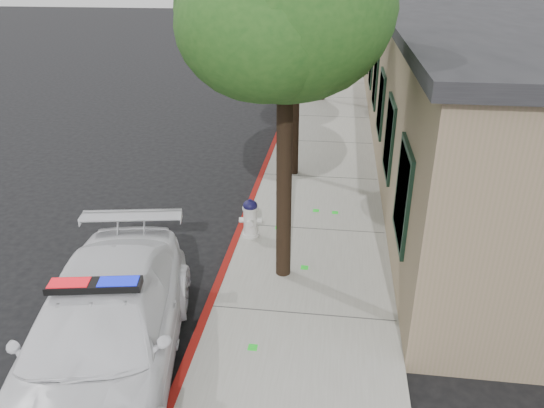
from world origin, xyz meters
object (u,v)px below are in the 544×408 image
Objects in this scene: clapboard_building at (499,84)px; street_tree_mid at (297,14)px; fire_hydrant at (250,218)px; police_car at (103,333)px; street_tree_near at (287,17)px.

street_tree_mid is at bearing -154.21° from clapboard_building.
street_tree_mid is at bearing 75.16° from fire_hydrant.
street_tree_mid reaches higher than police_car.
clapboard_building is at bearing 54.95° from street_tree_near.
fire_hydrant is 4.38m from street_tree_near.
street_tree_near is at bearing -125.05° from clapboard_building.
clapboard_building is 13.18m from police_car.
police_car is 4.32m from fire_hydrant.
police_car is at bearing -104.07° from street_tree_mid.
police_car is at bearing -126.08° from clapboard_building.
street_tree_near reaches higher than fire_hydrant.
clapboard_building reaches higher than fire_hydrant.
street_tree_mid reaches higher than clapboard_building.
police_car is 6.41× the size of fire_hydrant.
police_car reaches higher than fire_hydrant.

